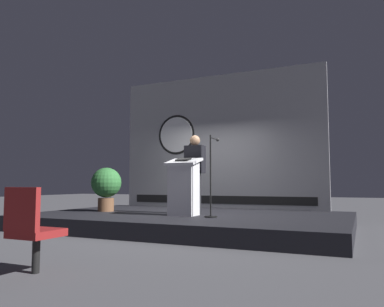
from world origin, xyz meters
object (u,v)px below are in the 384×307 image
speaker_person (195,173)px  potted_plant (106,185)px  podium (184,187)px  microphone_stand (212,188)px  audience_chair_left (31,226)px

speaker_person → potted_plant: bearing=-174.5°
podium → potted_plant: podium is taller
microphone_stand → potted_plant: 2.75m
speaker_person → podium: bearing=-93.6°
podium → potted_plant: size_ratio=1.16×
podium → audience_chair_left: podium is taller
speaker_person → audience_chair_left: 4.36m
podium → speaker_person: (0.03, 0.48, 0.28)m
microphone_stand → audience_chair_left: size_ratio=1.74×
speaker_person → audience_chair_left: size_ratio=1.85×
microphone_stand → audience_chair_left: microphone_stand is taller
speaker_person → microphone_stand: speaker_person is taller
microphone_stand → audience_chair_left: bearing=-97.9°
podium → microphone_stand: bearing=-8.6°
microphone_stand → potted_plant: (-2.72, 0.37, 0.04)m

